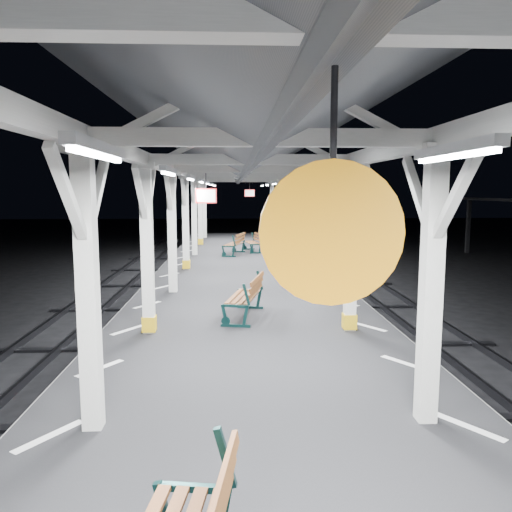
{
  "coord_description": "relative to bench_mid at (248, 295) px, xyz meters",
  "views": [
    {
      "loc": [
        -0.34,
        -7.69,
        3.79
      ],
      "look_at": [
        0.23,
        4.4,
        2.2
      ],
      "focal_mm": 35.0,
      "sensor_mm": 36.0,
      "label": 1
    }
  ],
  "objects": [
    {
      "name": "bench_mid",
      "position": [
        0.0,
        0.0,
        0.0
      ],
      "size": [
        0.99,
        1.81,
        0.93
      ],
      "rotation": [
        0.0,
        0.0,
        -0.22
      ],
      "color": "#0C2A29",
      "rests_on": "platform"
    },
    {
      "name": "bench_extra",
      "position": [
        0.65,
        12.03,
        -0.05
      ],
      "size": [
        0.84,
        1.62,
        0.84
      ],
      "rotation": [
        0.0,
        0.0,
        0.18
      ],
      "color": "#0C2A29",
      "rests_on": "platform"
    },
    {
      "name": "canopy",
      "position": [
        0.01,
        -3.1,
        3.06
      ],
      "size": [
        5.4,
        49.0,
        4.65
      ],
      "color": "silver",
      "rests_on": "platform"
    },
    {
      "name": "bench_far",
      "position": [
        -0.19,
        10.91,
        0.0
      ],
      "size": [
        1.05,
        1.83,
        0.94
      ],
      "rotation": [
        0.0,
        0.0,
        -0.26
      ],
      "color": "#0C2A29",
      "rests_on": "platform"
    },
    {
      "name": "ground",
      "position": [
        0.01,
        -3.09,
        -1.5
      ],
      "size": [
        120.0,
        120.0,
        0.0
      ],
      "primitive_type": "plane",
      "color": "black",
      "rests_on": "ground"
    },
    {
      "name": "platform",
      "position": [
        0.01,
        -3.09,
        -1.0
      ],
      "size": [
        6.0,
        50.0,
        1.0
      ],
      "primitive_type": "cube",
      "color": "black",
      "rests_on": "ground"
    },
    {
      "name": "hazard_stripes_left",
      "position": [
        -2.44,
        -3.09,
        -0.49
      ],
      "size": [
        1.0,
        48.0,
        0.01
      ],
      "primitive_type": "cube",
      "color": "silver",
      "rests_on": "platform"
    },
    {
      "name": "hazard_stripes_right",
      "position": [
        2.46,
        -3.09,
        -0.49
      ],
      "size": [
        1.0,
        48.0,
        0.01
      ],
      "primitive_type": "cube",
      "color": "silver",
      "rests_on": "platform"
    }
  ]
}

